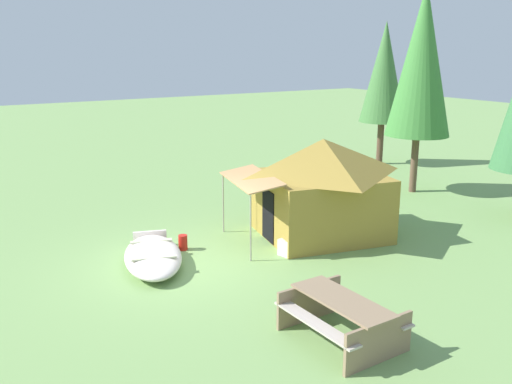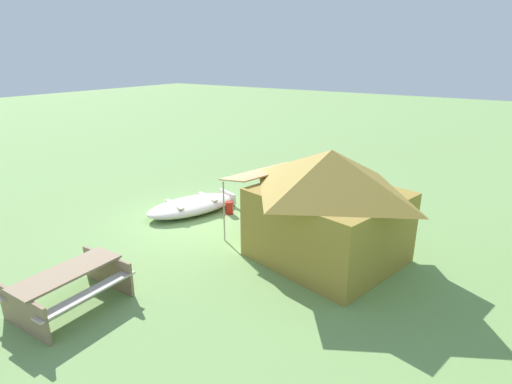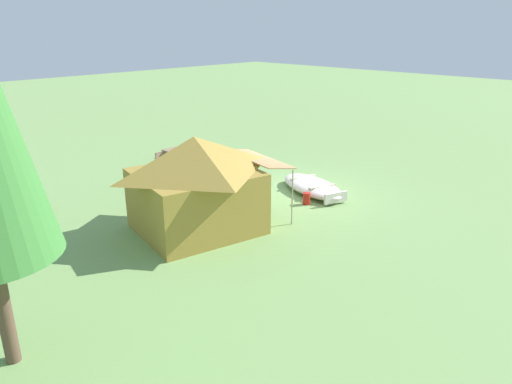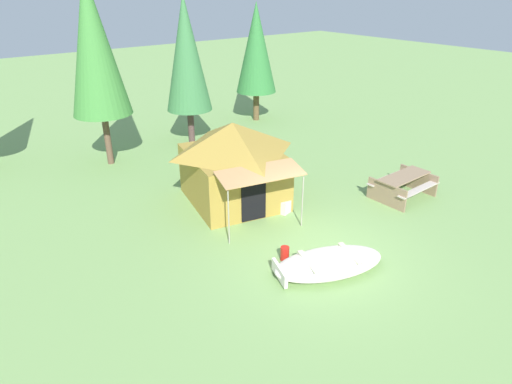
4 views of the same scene
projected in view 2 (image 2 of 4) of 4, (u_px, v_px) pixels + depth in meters
ground_plane at (200, 221)px, 11.61m from camera, size 80.00×80.00×0.00m
beached_rowboat at (192, 205)px, 12.15m from camera, size 3.03×2.09×0.42m
canvas_cabin_tent at (328, 204)px, 9.09m from camera, size 3.46×4.45×2.55m
picnic_table at (69, 284)px, 7.53m from camera, size 1.94×1.45×0.75m
cooler_box at (256, 246)px, 9.67m from camera, size 0.52×0.65×0.39m
fuel_can at (229, 208)px, 12.05m from camera, size 0.29×0.29×0.37m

